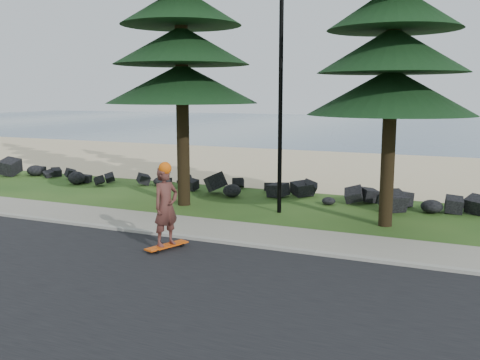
% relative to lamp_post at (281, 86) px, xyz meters
% --- Properties ---
extents(ground, '(160.00, 160.00, 0.00)m').
position_rel_lamp_post_xyz_m(ground, '(0.00, -3.20, -4.13)').
color(ground, '#214616').
rests_on(ground, ground).
extents(road, '(160.00, 7.00, 0.02)m').
position_rel_lamp_post_xyz_m(road, '(0.00, -7.70, -4.12)').
color(road, black).
rests_on(road, ground).
extents(kerb, '(160.00, 0.20, 0.10)m').
position_rel_lamp_post_xyz_m(kerb, '(0.00, -4.10, -4.08)').
color(kerb, '#A29F92').
rests_on(kerb, ground).
extents(sidewalk, '(160.00, 2.00, 0.08)m').
position_rel_lamp_post_xyz_m(sidewalk, '(0.00, -3.00, -4.09)').
color(sidewalk, gray).
rests_on(sidewalk, ground).
extents(beach_sand, '(160.00, 15.00, 0.01)m').
position_rel_lamp_post_xyz_m(beach_sand, '(0.00, 11.30, -4.13)').
color(beach_sand, beige).
rests_on(beach_sand, ground).
extents(ocean, '(160.00, 58.00, 0.01)m').
position_rel_lamp_post_xyz_m(ocean, '(0.00, 47.80, -4.13)').
color(ocean, '#3E5C77').
rests_on(ocean, ground).
extents(seawall_boulders, '(60.00, 2.40, 1.10)m').
position_rel_lamp_post_xyz_m(seawall_boulders, '(0.00, 2.40, -4.13)').
color(seawall_boulders, black).
rests_on(seawall_boulders, ground).
extents(lamp_post, '(0.25, 0.14, 8.14)m').
position_rel_lamp_post_xyz_m(lamp_post, '(0.00, 0.00, 0.00)').
color(lamp_post, black).
rests_on(lamp_post, ground).
extents(skateboarder, '(0.69, 1.23, 2.23)m').
position_rel_lamp_post_xyz_m(skateboarder, '(-1.16, -5.20, -3.01)').
color(skateboarder, '#DD4F0D').
rests_on(skateboarder, ground).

